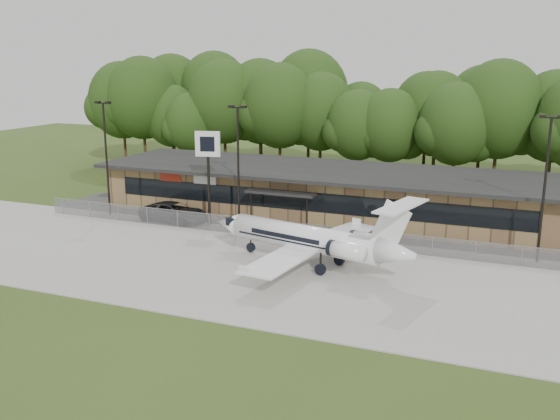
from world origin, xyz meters
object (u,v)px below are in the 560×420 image
at_px(business_jet, 312,240).
at_px(suv, 174,212).
at_px(terminal, 325,191).
at_px(pole_sign, 208,154).

distance_m(business_jet, suv, 16.61).
distance_m(terminal, pole_sign, 11.38).
xyz_separation_m(terminal, suv, (-11.30, -7.36, -1.32)).
xyz_separation_m(terminal, pole_sign, (-7.93, -7.14, 3.95)).
height_order(terminal, pole_sign, pole_sign).
relative_size(terminal, business_jet, 2.59).
bearing_deg(business_jet, terminal, 117.96).
height_order(terminal, business_jet, business_jet).
bearing_deg(business_jet, pole_sign, 161.84).
bearing_deg(pole_sign, suv, 170.48).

